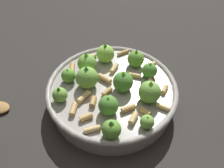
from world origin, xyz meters
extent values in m
plane|color=#2D2B28|center=(0.00, 0.00, 0.00)|extent=(2.40, 2.40, 0.00)
cylinder|color=#9E9993|center=(0.00, 0.00, 0.02)|extent=(0.28, 0.28, 0.05)
torus|color=#9E9993|center=(0.00, 0.00, 0.05)|extent=(0.29, 0.29, 0.01)
sphere|color=#609E38|center=(0.09, -0.01, 0.07)|extent=(0.04, 0.04, 0.04)
cone|color=#609E38|center=(0.09, -0.01, 0.09)|extent=(0.02, 0.02, 0.02)
sphere|color=#609E38|center=(-0.03, 0.09, 0.07)|extent=(0.03, 0.03, 0.03)
cone|color=#75B247|center=(-0.03, 0.09, 0.08)|extent=(0.01, 0.01, 0.01)
sphere|color=#4C8933|center=(0.01, -0.02, 0.07)|extent=(0.04, 0.04, 0.04)
cone|color=#75B247|center=(0.01, -0.02, 0.09)|extent=(0.02, 0.02, 0.02)
sphere|color=#609E38|center=(-0.11, -0.06, 0.07)|extent=(0.04, 0.04, 0.04)
cone|color=#4C8933|center=(-0.11, -0.06, 0.09)|extent=(0.02, 0.02, 0.01)
sphere|color=#75B247|center=(-0.06, -0.11, 0.06)|extent=(0.03, 0.03, 0.03)
cone|color=#4C8933|center=(-0.06, -0.11, 0.08)|extent=(0.01, 0.01, 0.01)
sphere|color=#75B247|center=(0.01, -0.08, 0.07)|extent=(0.05, 0.05, 0.05)
cone|color=#8CC64C|center=(0.01, -0.08, 0.10)|extent=(0.02, 0.02, 0.02)
sphere|color=#4C8933|center=(-0.06, -0.03, 0.07)|extent=(0.04, 0.04, 0.04)
cone|color=#75B247|center=(-0.06, -0.03, 0.09)|extent=(0.02, 0.02, 0.01)
sphere|color=#75B247|center=(0.02, 0.08, 0.07)|extent=(0.04, 0.04, 0.04)
cone|color=#75B247|center=(0.02, 0.08, 0.10)|extent=(0.02, 0.02, 0.02)
sphere|color=#75B247|center=(-0.02, 0.05, 0.07)|extent=(0.05, 0.05, 0.05)
cone|color=#4C8933|center=(-0.02, 0.05, 0.10)|extent=(0.02, 0.02, 0.02)
sphere|color=#75B247|center=(-0.09, 0.07, 0.07)|extent=(0.03, 0.03, 0.03)
cone|color=#4C8933|center=(-0.09, 0.07, 0.08)|extent=(0.01, 0.01, 0.01)
sphere|color=#8CC64C|center=(0.07, 0.06, 0.07)|extent=(0.04, 0.04, 0.04)
cone|color=#4C8933|center=(0.07, 0.06, 0.09)|extent=(0.02, 0.02, 0.02)
sphere|color=#4C8933|center=(0.07, -0.06, 0.07)|extent=(0.04, 0.04, 0.04)
cone|color=#609E38|center=(0.07, -0.06, 0.08)|extent=(0.01, 0.01, 0.01)
cylinder|color=tan|center=(0.05, -0.03, 0.05)|extent=(0.02, 0.03, 0.01)
cylinder|color=tan|center=(-0.10, 0.00, 0.06)|extent=(0.03, 0.02, 0.01)
cylinder|color=tan|center=(0.01, 0.02, 0.06)|extent=(0.02, 0.04, 0.01)
cylinder|color=tan|center=(-0.02, 0.00, 0.05)|extent=(0.03, 0.02, 0.01)
cylinder|color=tan|center=(0.05, -0.08, 0.06)|extent=(0.03, 0.03, 0.01)
cylinder|color=tan|center=(0.06, 0.09, 0.05)|extent=(0.03, 0.02, 0.01)
cylinder|color=tan|center=(0.00, 0.11, 0.06)|extent=(0.03, 0.03, 0.01)
cylinder|color=tan|center=(-0.06, -0.08, 0.06)|extent=(0.03, 0.01, 0.01)
cylinder|color=tan|center=(-0.06, 0.01, 0.06)|extent=(0.03, 0.02, 0.01)
cylinder|color=tan|center=(-0.10, 0.03, 0.06)|extent=(0.03, 0.02, 0.01)
cylinder|color=tan|center=(0.12, 0.03, 0.05)|extent=(0.03, 0.02, 0.01)
cylinder|color=tan|center=(0.05, -0.10, 0.05)|extent=(0.02, 0.01, 0.01)
cylinder|color=tan|center=(0.05, 0.02, 0.06)|extent=(0.03, 0.01, 0.01)
cylinder|color=tan|center=(-0.03, -0.09, 0.06)|extent=(0.01, 0.02, 0.01)
cylinder|color=tan|center=(-0.04, -0.06, 0.06)|extent=(0.03, 0.03, 0.01)
cylinder|color=tan|center=(-0.12, -0.03, 0.06)|extent=(0.03, 0.03, 0.01)
cylinder|color=tan|center=(-0.06, 0.03, 0.06)|extent=(0.03, 0.02, 0.01)
cylinder|color=tan|center=(0.10, -0.05, 0.06)|extent=(0.03, 0.02, 0.01)
cylinder|color=tan|center=(0.00, -0.12, 0.05)|extent=(0.01, 0.03, 0.01)
camera|label=1|loc=(-0.31, -0.18, 0.43)|focal=37.27mm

